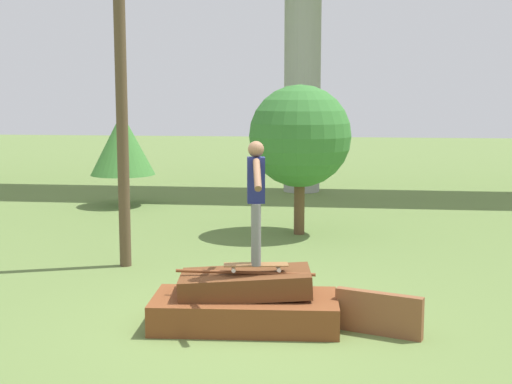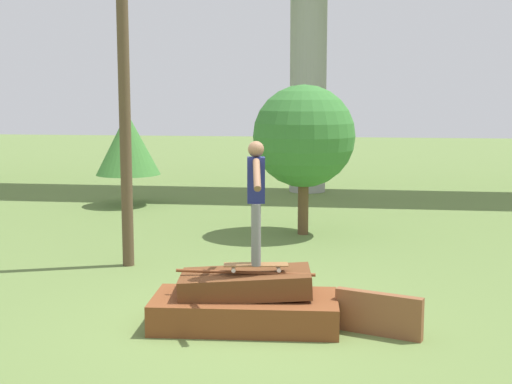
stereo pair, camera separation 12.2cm
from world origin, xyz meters
name	(u,v)px [view 1 (the left image)]	position (x,y,z in m)	size (l,w,h in m)	color
ground_plane	(245,326)	(0.00, 0.00, 0.00)	(80.00, 80.00, 0.00)	olive
scrap_pile	(245,303)	(0.00, 0.03, 0.30)	(2.45, 1.26, 0.73)	brown
scrap_plank_loose	(379,313)	(1.70, -0.12, 0.27)	(1.09, 0.50, 0.54)	brown
skateboard	(256,265)	(0.14, 0.03, 0.81)	(0.85, 0.35, 0.09)	brown
skater	(256,194)	(0.14, 0.03, 1.74)	(0.29, 1.22, 1.59)	slate
utility_pole	(121,62)	(-2.52, 2.97, 3.51)	(1.30, 0.20, 6.78)	brown
tree_behind_left	(122,144)	(-4.57, 9.46, 1.66)	(1.71, 1.71, 2.49)	#4C3823
tree_behind_right	(300,136)	(0.33, 6.16, 2.09)	(2.16, 2.16, 3.18)	brown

